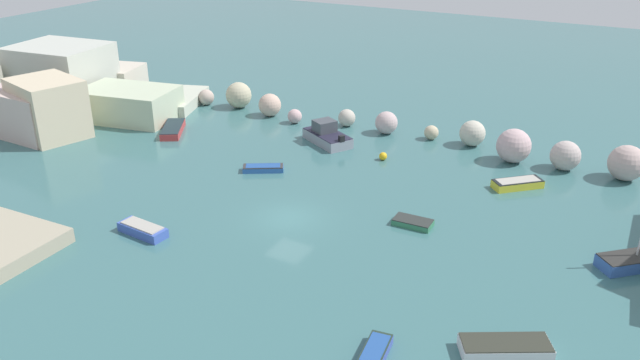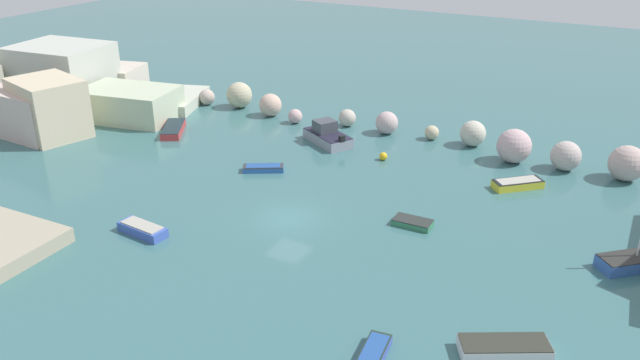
% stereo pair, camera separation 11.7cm
% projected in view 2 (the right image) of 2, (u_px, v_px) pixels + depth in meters
% --- Properties ---
extents(cove_water, '(160.00, 160.00, 0.00)m').
position_uv_depth(cove_water, '(289.00, 218.00, 41.93)').
color(cove_water, '#3A696B').
rests_on(cove_water, ground).
extents(cliff_headland_left, '(26.39, 26.04, 5.75)m').
position_uv_depth(cliff_headland_left, '(38.00, 92.00, 61.29)').
color(cliff_headland_left, '#BAC59B').
rests_on(cliff_headland_left, ground).
extents(rock_breakwater, '(43.86, 4.43, 2.68)m').
position_uv_depth(rock_breakwater, '(432.00, 131.00, 53.77)').
color(rock_breakwater, '#C0A99B').
rests_on(rock_breakwater, ground).
extents(channel_buoy, '(0.64, 0.64, 0.64)m').
position_uv_depth(channel_buoy, '(383.00, 156.00, 50.85)').
color(channel_buoy, gold).
rests_on(channel_buoy, cove_water).
extents(moored_boat_0, '(1.34, 2.63, 0.52)m').
position_uv_depth(moored_boat_0, '(374.00, 352.00, 29.28)').
color(moored_boat_0, '#3C4FB0').
rests_on(moored_boat_0, cove_water).
extents(moored_boat_1, '(5.06, 4.21, 1.87)m').
position_uv_depth(moored_boat_1, '(327.00, 135.00, 54.25)').
color(moored_boat_1, gray).
rests_on(moored_boat_1, cove_water).
extents(moored_boat_2, '(4.22, 4.03, 4.37)m').
position_uv_depth(moored_boat_2, '(636.00, 261.00, 36.26)').
color(moored_boat_2, '#375EAE').
rests_on(moored_boat_2, cove_water).
extents(moored_boat_3, '(3.51, 3.36, 0.62)m').
position_uv_depth(moored_boat_3, '(518.00, 184.00, 46.04)').
color(moored_boat_3, yellow).
rests_on(moored_boat_3, cove_water).
extents(moored_boat_4, '(2.48, 1.32, 0.41)m').
position_uv_depth(moored_boat_4, '(413.00, 222.00, 40.90)').
color(moored_boat_4, '#347B55').
rests_on(moored_boat_4, cove_water).
extents(moored_boat_5, '(3.17, 2.46, 0.46)m').
position_uv_depth(moored_boat_5, '(263.00, 168.00, 48.88)').
color(moored_boat_5, '#2E60B0').
rests_on(moored_boat_5, cove_water).
extents(moored_boat_6, '(3.39, 1.51, 0.67)m').
position_uv_depth(moored_boat_6, '(143.00, 229.00, 39.82)').
color(moored_boat_6, '#3C5AB8').
rests_on(moored_boat_6, cove_water).
extents(moored_boat_7, '(4.33, 3.30, 0.64)m').
position_uv_depth(moored_boat_7, '(504.00, 348.00, 29.47)').
color(moored_boat_7, silver).
rests_on(moored_boat_7, cove_water).
extents(moored_boat_8, '(3.58, 4.55, 0.64)m').
position_uv_depth(moored_boat_8, '(173.00, 129.00, 56.65)').
color(moored_boat_8, '#BD3A3A').
rests_on(moored_boat_8, cove_water).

